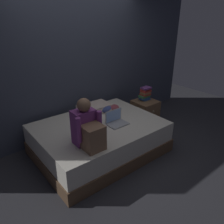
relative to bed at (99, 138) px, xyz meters
The scene contains 9 objects.
ground_plane 0.44m from the bed, 56.31° to the right, with size 8.00×8.00×0.00m, color #2D2D33.
wall_back 1.43m from the bed, 77.47° to the left, with size 5.60×0.10×2.70m, color #383D4C.
bed is the anchor object (origin of this frame).
nightstand 1.32m from the bed, ahead, with size 0.44×0.46×0.54m.
person_sitting 0.81m from the bed, 138.97° to the right, with size 0.39×0.44×0.66m.
laptop 0.42m from the bed, 36.40° to the right, with size 0.32×0.23×0.22m.
pillow 0.60m from the bed, 63.09° to the left, with size 0.56×0.36×0.13m, color beige.
book_stack 1.43m from the bed, 11.21° to the left, with size 0.23×0.16×0.27m.
clothes_pile 0.61m from the bed, 33.85° to the left, with size 0.37×0.23×0.13m.
Camera 1 is at (-2.03, -2.33, 2.17)m, focal length 35.75 mm.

